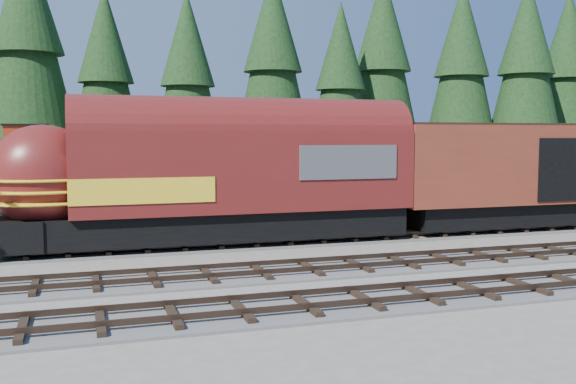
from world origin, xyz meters
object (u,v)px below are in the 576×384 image
object	(u,v)px
boxcar	(536,172)
caboose	(11,174)
pickup_truck_a	(83,220)
depot	(273,169)
locomotive	(202,182)

from	to	relation	value
boxcar	caboose	size ratio (longest dim) A/B	1.62
caboose	pickup_truck_a	distance (m)	11.36
depot	boxcar	size ratio (longest dim) A/B	0.82
depot	locomotive	size ratio (longest dim) A/B	0.72
locomotive	caboose	world-z (taller)	caboose
pickup_truck_a	depot	bearing A→B (deg)	-62.01
boxcar	caboose	bearing A→B (deg)	151.48
depot	locomotive	distance (m)	8.24
caboose	pickup_truck_a	size ratio (longest dim) A/B	1.41
boxcar	pickup_truck_a	xyz separation A→B (m)	(-21.81, 3.46, -1.96)
locomotive	boxcar	bearing A→B (deg)	0.00
locomotive	caboose	xyz separation A→B (m)	(-8.79, 14.00, -0.31)
caboose	pickup_truck_a	xyz separation A→B (m)	(3.95, -10.54, -1.54)
depot	locomotive	world-z (taller)	depot
boxcar	depot	bearing A→B (deg)	151.39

